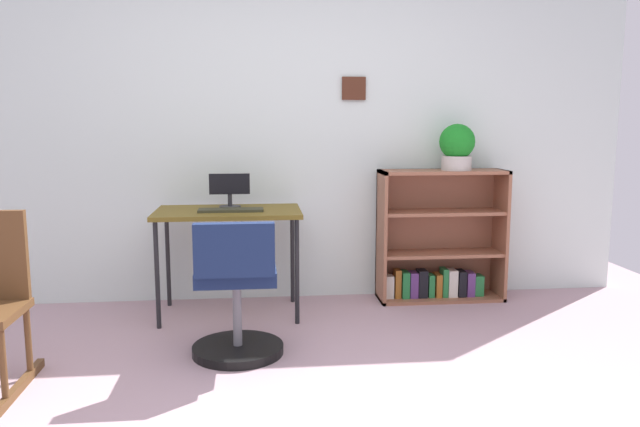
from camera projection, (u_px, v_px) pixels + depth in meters
wall_back at (281, 143)px, 4.54m from camera, size 5.20×0.12×2.31m
desk at (228, 219)px, 4.15m from camera, size 0.97×0.57×0.73m
monitor at (230, 190)px, 4.22m from camera, size 0.28×0.15×0.24m
keyboard at (231, 210)px, 4.07m from camera, size 0.43×0.13×0.02m
office_chair at (237, 297)px, 3.42m from camera, size 0.52×0.55×0.80m
bookshelf_low at (438, 243)px, 4.58m from camera, size 0.92×0.30×0.96m
potted_plant_on_shelf at (457, 146)px, 4.43m from camera, size 0.26×0.26×0.33m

